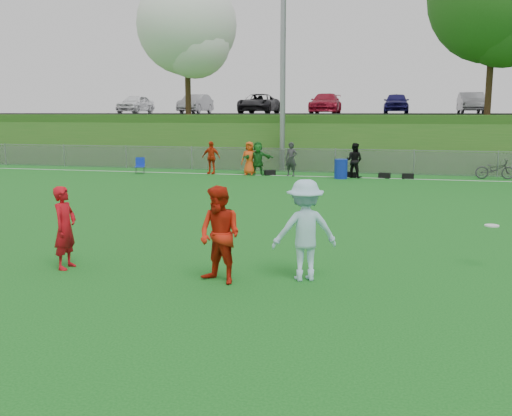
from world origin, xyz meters
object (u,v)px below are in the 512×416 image
(player_blue, at_px, (305,230))
(bicycle, at_px, (495,169))
(player_red_left, at_px, (65,228))
(recycling_bin, at_px, (341,169))
(frisbee, at_px, (492,226))
(player_red_center, at_px, (220,235))

(player_blue, height_order, bicycle, player_blue)
(player_red_left, distance_m, recycling_bin, 17.94)
(player_red_left, xyz_separation_m, frisbee, (8.40, 2.03, 0.04))
(player_blue, bearing_deg, frisbee, -176.87)
(player_red_center, bearing_deg, recycling_bin, 111.34)
(player_red_center, bearing_deg, player_blue, 43.92)
(frisbee, xyz_separation_m, recycling_bin, (-4.46, 15.46, -0.42))
(player_red_left, relative_size, frisbee, 5.89)
(player_red_left, relative_size, bicycle, 0.94)
(player_red_left, distance_m, bicycle, 22.07)
(player_blue, height_order, frisbee, player_blue)
(frisbee, distance_m, recycling_bin, 16.10)
(player_red_center, distance_m, player_blue, 1.60)
(player_red_center, relative_size, recycling_bin, 1.95)
(player_red_center, height_order, bicycle, player_red_center)
(player_red_left, bearing_deg, player_blue, -86.37)
(player_red_center, height_order, frisbee, player_red_center)
(recycling_bin, height_order, bicycle, bicycle)
(recycling_bin, distance_m, bicycle, 7.36)
(recycling_bin, bearing_deg, player_blue, -86.98)
(player_blue, xyz_separation_m, frisbee, (3.56, 1.68, -0.07))
(player_red_left, bearing_deg, bicycle, -30.81)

